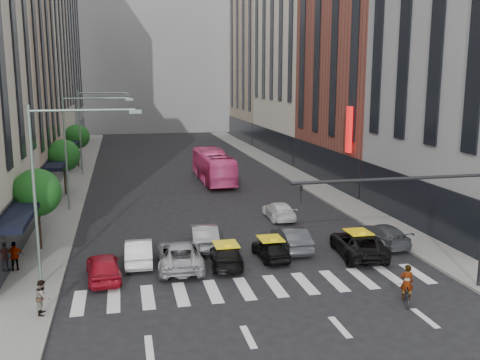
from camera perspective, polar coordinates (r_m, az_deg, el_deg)
ground at (r=26.24m, az=3.43°, el=-12.52°), size 160.00×160.00×0.00m
sidewalk_left at (r=54.34m, az=-17.38°, el=-0.63°), size 3.00×96.00×0.15m
sidewalk_right at (r=57.12m, az=6.25°, el=0.34°), size 3.00×96.00×0.15m
building_left_c at (r=70.31m, az=-21.81°, el=16.28°), size 8.00×20.00×36.00m
building_left_d at (r=88.85m, az=-19.74°, el=13.17°), size 8.00×18.00×30.00m
building_right_b at (r=55.53m, az=13.09°, el=13.23°), size 8.00×18.00×26.00m
building_right_c at (r=73.73m, az=6.65°, el=18.23°), size 8.00×20.00×40.00m
building_right_d at (r=91.35m, az=2.55°, el=13.06°), size 8.00×18.00×28.00m
building_far at (r=108.62m, az=-9.30°, el=14.69°), size 30.00×10.00×36.00m
tree_near at (r=34.19m, az=-20.85°, el=-1.26°), size 2.88×2.88×4.95m
tree_mid at (r=49.85m, az=-18.31°, el=2.50°), size 2.88×2.88×4.95m
tree_far at (r=65.68m, az=-16.99°, el=4.45°), size 2.88×2.88×4.95m
streetlamp_near at (r=27.70m, az=-19.27°, el=0.89°), size 5.38×0.25×9.00m
streetlamp_mid at (r=43.50m, az=-16.93°, el=4.43°), size 5.38×0.25×9.00m
streetlamp_far at (r=59.40m, az=-15.83°, el=6.07°), size 5.38×0.25×9.00m
traffic_signal at (r=27.07m, az=20.01°, el=-2.46°), size 10.10×0.20×6.00m
liberty_sign at (r=47.47m, az=11.56°, el=5.29°), size 0.30×0.70×4.00m
car_red at (r=29.13m, az=-14.36°, el=-8.94°), size 2.03×4.30×1.42m
car_white_front at (r=31.20m, az=-10.74°, el=-7.47°), size 1.63×4.30×1.40m
car_silver at (r=30.20m, az=-6.42°, el=-7.89°), size 2.74×5.44×1.47m
taxi_left at (r=30.27m, az=-1.51°, el=-8.02°), size 2.22×4.42×1.23m
taxi_center at (r=31.35m, az=3.26°, el=-7.37°), size 1.69×3.70×1.23m
car_grey_mid at (r=33.11m, az=5.50°, el=-6.21°), size 1.57×4.38×1.44m
taxi_right at (r=32.62m, az=12.45°, el=-6.68°), size 3.03×5.46×1.45m
car_grey_curb at (r=35.09m, az=14.84°, el=-5.64°), size 2.38×4.76×1.33m
car_row2_left at (r=33.46m, az=-3.85°, el=-5.95°), size 1.92×4.64×1.50m
car_row2_right at (r=40.18m, az=4.17°, el=-3.27°), size 1.81×4.37×1.26m
bus at (r=54.32m, az=-2.86°, el=1.46°), size 2.80×11.34×3.15m
motorcycle at (r=26.59m, az=17.28°, el=-11.71°), size 1.09×1.70×0.84m
rider at (r=26.14m, az=17.44°, el=-9.14°), size 0.72×0.60×1.69m
pedestrian_near at (r=25.55m, az=-20.31°, el=-11.62°), size 0.60×0.76×1.55m
pedestrian_far at (r=31.49m, az=-22.90°, el=-7.49°), size 1.00×0.53×1.62m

